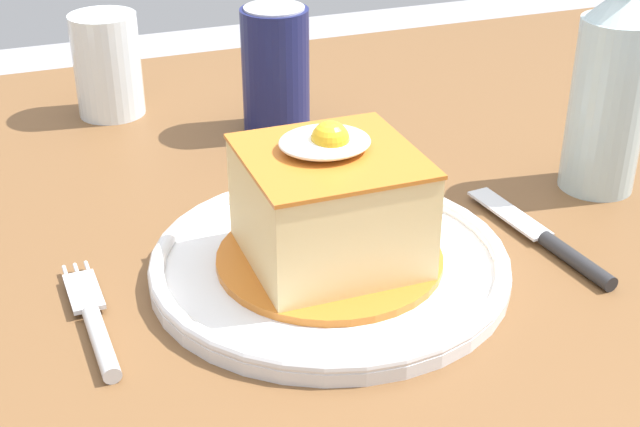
% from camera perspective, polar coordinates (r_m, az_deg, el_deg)
% --- Properties ---
extents(dining_table, '(1.25, 0.85, 0.76)m').
position_cam_1_polar(dining_table, '(0.82, -0.95, -6.49)').
color(dining_table, brown).
rests_on(dining_table, ground_plane).
extents(main_plate, '(0.26, 0.26, 0.02)m').
position_cam_1_polar(main_plate, '(0.66, 0.61, -3.15)').
color(main_plate, white).
rests_on(main_plate, dining_table).
extents(sandwich_meal, '(0.17, 0.17, 0.11)m').
position_cam_1_polar(sandwich_meal, '(0.64, 0.62, 0.27)').
color(sandwich_meal, '#C66B23').
rests_on(sandwich_meal, main_plate).
extents(fork, '(0.02, 0.14, 0.01)m').
position_cam_1_polar(fork, '(0.62, -14.12, -6.90)').
color(fork, silver).
rests_on(fork, dining_table).
extents(knife, '(0.03, 0.17, 0.01)m').
position_cam_1_polar(knife, '(0.71, 14.79, -2.01)').
color(knife, '#262628').
rests_on(knife, dining_table).
extents(soda_can, '(0.07, 0.07, 0.12)m').
position_cam_1_polar(soda_can, '(0.88, -2.84, 9.11)').
color(soda_can, '#191E51').
rests_on(soda_can, dining_table).
extents(beer_bottle_clear, '(0.06, 0.06, 0.27)m').
position_cam_1_polar(beer_bottle_clear, '(0.79, 18.08, 8.17)').
color(beer_bottle_clear, '#ADC6CC').
rests_on(beer_bottle_clear, dining_table).
extents(drinking_glass, '(0.07, 0.07, 0.10)m').
position_cam_1_polar(drinking_glass, '(0.95, -13.33, 8.76)').
color(drinking_glass, gold).
rests_on(drinking_glass, dining_table).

